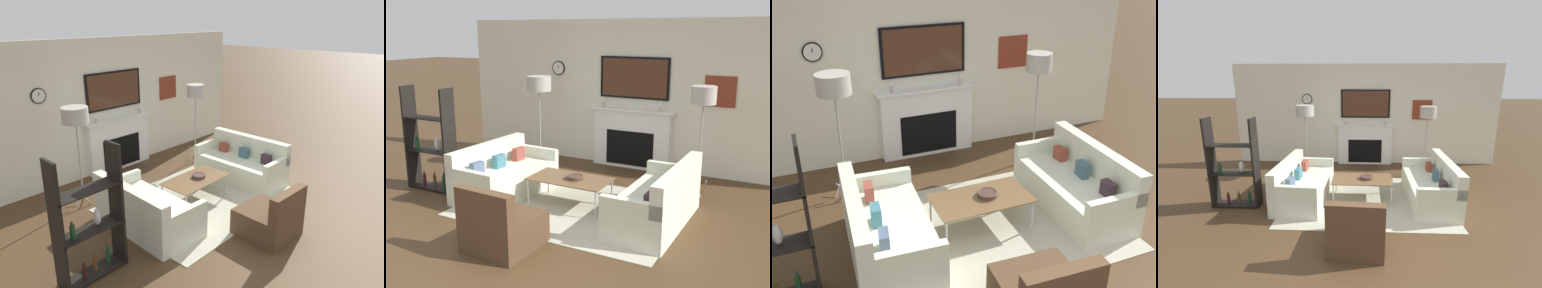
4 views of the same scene
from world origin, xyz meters
The scene contains 11 objects.
ground_plane centered at (0.00, 0.00, 0.00)m, with size 60.00×60.00×0.00m, color #47311C.
fireplace_wall centered at (0.00, 4.39, 1.23)m, with size 7.12×0.28×2.70m.
area_rug centered at (0.00, 2.04, 0.01)m, with size 3.09×2.25×0.01m.
couch_left centered at (-1.24, 2.04, 0.28)m, with size 0.95×1.71×0.78m.
couch_right centered at (1.24, 2.04, 0.29)m, with size 0.81×1.75×0.83m.
armchair centered at (-0.16, 0.54, 0.26)m, with size 0.79×0.82×0.80m.
coffee_table centered at (-0.08, 2.07, 0.40)m, with size 1.16×0.64×0.42m.
decorative_bowl centered at (0.00, 2.07, 0.45)m, with size 0.24×0.24×0.06m.
floor_lamp_left centered at (-1.45, 3.44, 1.55)m, with size 0.43×0.43×1.71m.
floor_lamp_right centered at (1.45, 3.44, 1.53)m, with size 0.37×0.37×1.70m.
shelf_unit centered at (-2.41, 1.70, 0.75)m, with size 0.86×0.28×1.65m.
Camera 1 is at (-4.49, -1.84, 3.08)m, focal length 35.00 mm.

